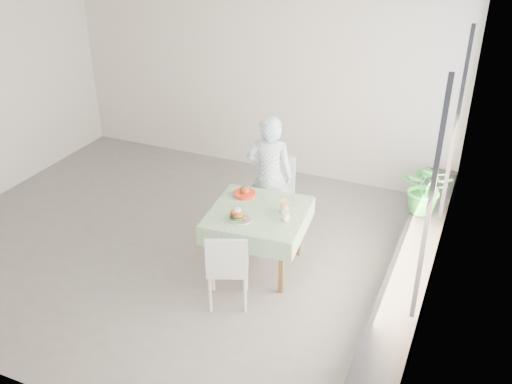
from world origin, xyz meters
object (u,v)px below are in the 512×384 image
at_px(cafe_table, 258,233).
at_px(diner, 270,176).
at_px(juice_cup_orange, 284,207).
at_px(chair_far, 272,208).
at_px(main_dish, 238,216).
at_px(chair_near, 228,280).
at_px(potted_plant, 426,188).

xyz_separation_m(cafe_table, diner, (-0.18, 0.77, 0.33)).
distance_m(cafe_table, juice_cup_orange, 0.45).
height_order(chair_far, juice_cup_orange, juice_cup_orange).
bearing_deg(diner, main_dish, 80.53).
height_order(chair_near, diner, diner).
bearing_deg(diner, cafe_table, 90.80).
bearing_deg(potted_plant, diner, -168.17).
relative_size(chair_far, chair_near, 1.08).
xyz_separation_m(cafe_table, chair_far, (-0.17, 0.85, -0.17)).
bearing_deg(chair_near, juice_cup_orange, 69.01).
distance_m(diner, juice_cup_orange, 0.81).
bearing_deg(juice_cup_orange, chair_far, 119.66).
bearing_deg(chair_near, diner, 95.51).
relative_size(chair_near, diner, 0.56).
relative_size(diner, potted_plant, 2.47).
relative_size(chair_far, potted_plant, 1.50).
distance_m(diner, main_dish, 1.02).
xyz_separation_m(chair_near, main_dish, (-0.09, 0.46, 0.52)).
xyz_separation_m(diner, main_dish, (0.05, -1.02, 0.00)).
relative_size(cafe_table, chair_near, 1.28).
relative_size(chair_far, main_dish, 3.39).
distance_m(chair_near, diner, 1.57).
xyz_separation_m(diner, juice_cup_orange, (0.45, -0.68, 0.02)).
distance_m(juice_cup_orange, potted_plant, 1.73).
distance_m(chair_near, main_dish, 0.70).
height_order(main_dish, potted_plant, potted_plant).
distance_m(chair_far, diner, 0.50).
xyz_separation_m(chair_far, diner, (-0.01, -0.09, 0.49)).
height_order(diner, juice_cup_orange, diner).
bearing_deg(diner, chair_far, -108.56).
distance_m(cafe_table, diner, 0.85).
xyz_separation_m(main_dish, potted_plant, (1.76, 1.40, 0.03)).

